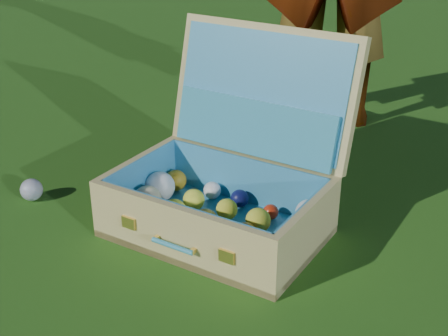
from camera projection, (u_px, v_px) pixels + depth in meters
ground at (214, 211)px, 1.98m from camera, size 60.00×60.00×0.00m
stray_ball at (31, 190)px, 2.03m from camera, size 0.07×0.07×0.07m
suitcase at (229, 174)px, 1.85m from camera, size 0.72×0.68×0.57m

